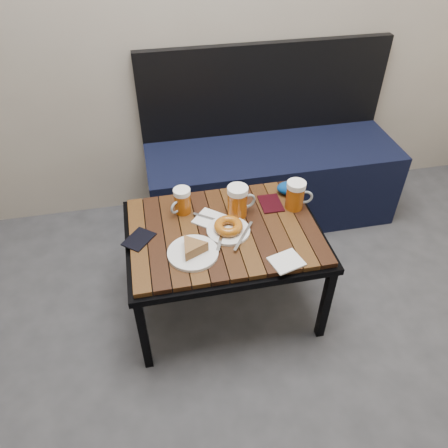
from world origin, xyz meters
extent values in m
cube|color=black|center=(0.28, 1.74, 0.23)|extent=(1.40, 0.50, 0.45)
cube|color=black|center=(0.28, 1.97, 0.70)|extent=(1.40, 0.05, 0.50)
cube|color=black|center=(-0.51, 0.83, 0.21)|extent=(0.03, 0.03, 0.42)
cube|color=black|center=(0.27, 0.83, 0.21)|extent=(0.04, 0.03, 0.42)
cube|color=black|center=(-0.51, 1.39, 0.21)|extent=(0.03, 0.04, 0.42)
cube|color=black|center=(0.27, 1.39, 0.21)|extent=(0.04, 0.04, 0.42)
cube|color=black|center=(-0.12, 1.11, 0.43)|extent=(0.84, 0.62, 0.03)
cube|color=#351C0C|center=(-0.12, 1.11, 0.46)|extent=(0.80, 0.58, 0.02)
cylinder|color=#A04A0C|center=(-0.28, 1.27, 0.52)|extent=(0.10, 0.10, 0.10)
cylinder|color=white|center=(-0.28, 1.27, 0.58)|extent=(0.08, 0.08, 0.02)
torus|color=#8C999E|center=(-0.31, 1.24, 0.52)|extent=(0.05, 0.05, 0.06)
cylinder|color=#A04A0C|center=(-0.05, 1.20, 0.53)|extent=(0.10, 0.10, 0.12)
cylinder|color=white|center=(-0.05, 1.20, 0.60)|extent=(0.09, 0.09, 0.03)
torus|color=#8C999E|center=(0.00, 1.21, 0.53)|extent=(0.07, 0.03, 0.07)
cylinder|color=#A04A0C|center=(0.22, 1.20, 0.53)|extent=(0.09, 0.09, 0.11)
cylinder|color=white|center=(0.22, 1.20, 0.60)|extent=(0.08, 0.08, 0.03)
torus|color=#8C999E|center=(0.26, 1.19, 0.53)|extent=(0.07, 0.02, 0.07)
cylinder|color=white|center=(-0.28, 0.99, 0.48)|extent=(0.21, 0.21, 0.01)
cylinder|color=white|center=(-0.11, 1.09, 0.48)|extent=(0.18, 0.18, 0.01)
torus|color=#873E0C|center=(-0.11, 1.09, 0.50)|extent=(0.12, 0.12, 0.04)
cube|color=#A5A8AD|center=(-0.06, 1.04, 0.49)|extent=(0.12, 0.16, 0.00)
cube|color=#A5A8AD|center=(-0.15, 1.04, 0.49)|extent=(0.06, 0.14, 0.00)
cube|color=white|center=(-0.17, 1.19, 0.48)|extent=(0.16, 0.16, 0.01)
cube|color=#A5A8AD|center=(-0.17, 1.19, 0.48)|extent=(0.13, 0.10, 0.00)
cube|color=white|center=(0.08, 0.87, 0.48)|extent=(0.15, 0.13, 0.01)
cube|color=black|center=(-0.48, 1.12, 0.48)|extent=(0.15, 0.16, 0.01)
cube|color=black|center=(0.12, 1.24, 0.48)|extent=(0.10, 0.13, 0.01)
ellipsoid|color=#050F84|center=(0.24, 1.30, 0.50)|extent=(0.15, 0.12, 0.06)
camera|label=1|loc=(-0.41, -0.26, 1.70)|focal=35.00mm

